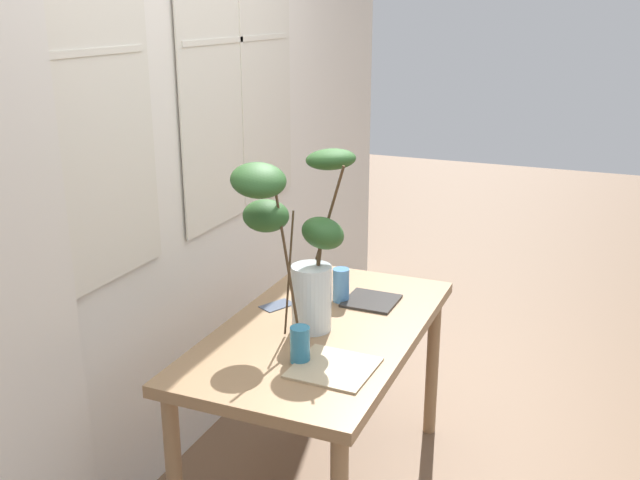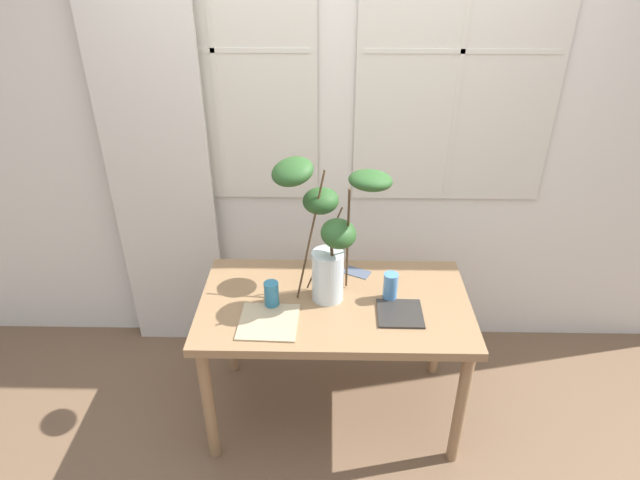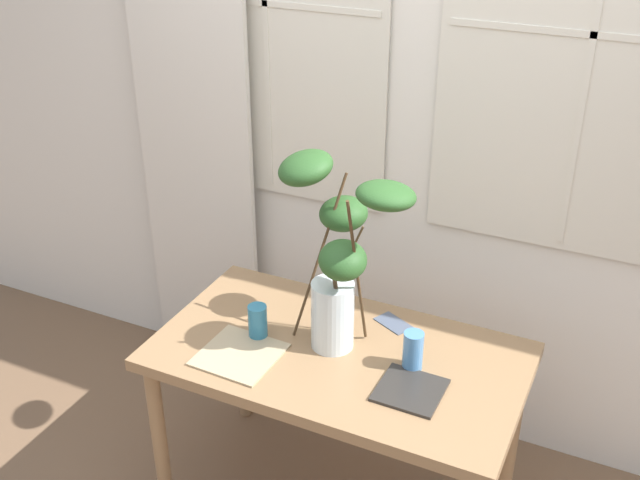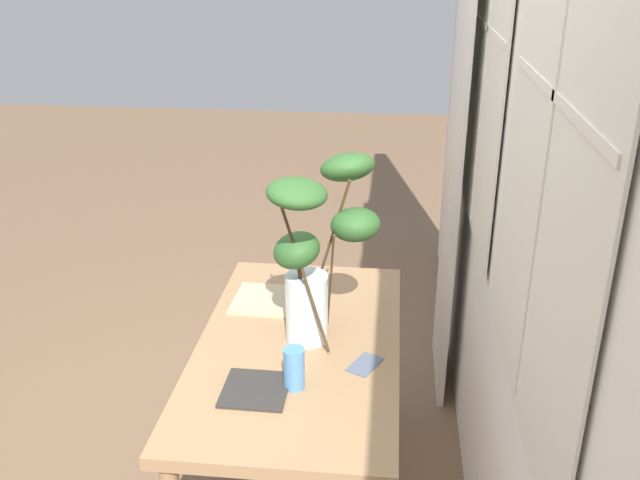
% 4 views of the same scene
% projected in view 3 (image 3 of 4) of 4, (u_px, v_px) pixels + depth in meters
% --- Properties ---
extents(back_wall_with_windows, '(5.12, 0.14, 2.69)m').
position_uv_depth(back_wall_with_windows, '(415.00, 128.00, 3.06)').
color(back_wall_with_windows, silver).
rests_on(back_wall_with_windows, ground).
extents(curtain_sheer_side, '(0.57, 0.03, 2.43)m').
position_uv_depth(curtain_sheer_side, '(194.00, 137.00, 3.39)').
color(curtain_sheer_side, silver).
rests_on(curtain_sheer_side, ground).
extents(dining_table, '(1.33, 0.74, 0.75)m').
position_uv_depth(dining_table, '(338.00, 371.00, 2.80)').
color(dining_table, '#93704C').
rests_on(dining_table, ground).
extents(vase_with_branches, '(0.60, 0.42, 0.70)m').
position_uv_depth(vase_with_branches, '(338.00, 249.00, 2.66)').
color(vase_with_branches, silver).
rests_on(vase_with_branches, dining_table).
extents(drinking_glass_blue_left, '(0.07, 0.07, 0.13)m').
position_uv_depth(drinking_glass_blue_left, '(258.00, 322.00, 2.81)').
color(drinking_glass_blue_left, teal).
rests_on(drinking_glass_blue_left, dining_table).
extents(drinking_glass_blue_right, '(0.07, 0.07, 0.15)m').
position_uv_depth(drinking_glass_blue_right, '(413.00, 351.00, 2.64)').
color(drinking_glass_blue_right, '#4C84BC').
rests_on(drinking_glass_blue_right, dining_table).
extents(plate_square_left, '(0.28, 0.28, 0.01)m').
position_uv_depth(plate_square_left, '(239.00, 355.00, 2.73)').
color(plate_square_left, tan).
rests_on(plate_square_left, dining_table).
extents(plate_square_right, '(0.22, 0.22, 0.01)m').
position_uv_depth(plate_square_right, '(410.00, 390.00, 2.56)').
color(plate_square_right, '#2D2B28').
rests_on(plate_square_right, dining_table).
extents(napkin_folded, '(0.16, 0.13, 0.00)m').
position_uv_depth(napkin_folded, '(393.00, 323.00, 2.91)').
color(napkin_folded, '#4C566B').
rests_on(napkin_folded, dining_table).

